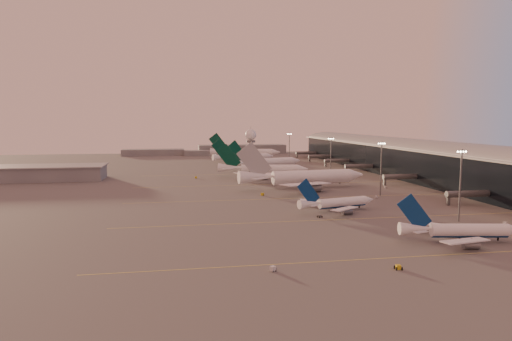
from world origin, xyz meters
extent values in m
plane|color=#525050|center=(0.00, 0.00, 0.00)|extent=(700.00, 700.00, 0.00)
cube|color=#F1E055|center=(30.00, -35.00, 0.01)|extent=(180.00, 0.25, 0.02)
cube|color=#F1E055|center=(30.00, 10.00, 0.01)|extent=(180.00, 0.25, 0.02)
cube|color=#F1E055|center=(30.00, 55.00, 0.01)|extent=(180.00, 0.25, 0.02)
cube|color=#F1E055|center=(30.00, 100.00, 0.01)|extent=(180.00, 0.25, 0.02)
cube|color=#F1E055|center=(30.00, 150.00, 0.01)|extent=(180.00, 0.25, 0.02)
cube|color=black|center=(108.00, 110.00, 9.00)|extent=(36.00, 360.00, 18.00)
cylinder|color=gray|center=(108.00, 110.00, 18.00)|extent=(10.08, 360.00, 10.08)
cube|color=gray|center=(108.00, 110.00, 18.20)|extent=(40.00, 362.00, 0.80)
cylinder|color=#5A5D62|center=(82.00, 28.00, 4.50)|extent=(22.00, 2.80, 2.80)
cube|color=#5A5D62|center=(72.00, 28.00, 2.20)|extent=(1.20, 1.20, 4.40)
cylinder|color=#5A5D62|center=(82.00, 86.00, 4.50)|extent=(22.00, 2.80, 2.80)
cube|color=#5A5D62|center=(72.00, 86.00, 2.20)|extent=(1.20, 1.20, 4.40)
cylinder|color=#5A5D62|center=(82.00, 142.00, 4.50)|extent=(22.00, 2.80, 2.80)
cube|color=#5A5D62|center=(72.00, 142.00, 2.20)|extent=(1.20, 1.20, 4.40)
cylinder|color=#5A5D62|center=(82.00, 184.00, 4.50)|extent=(22.00, 2.80, 2.80)
cube|color=#5A5D62|center=(72.00, 184.00, 2.20)|extent=(1.20, 1.20, 4.40)
cylinder|color=#5A5D62|center=(82.00, 226.00, 4.50)|extent=(22.00, 2.80, 2.80)
cube|color=#5A5D62|center=(72.00, 226.00, 2.20)|extent=(1.20, 1.20, 4.40)
cylinder|color=#5A5D62|center=(82.00, 266.00, 4.50)|extent=(22.00, 2.80, 2.80)
cube|color=#5A5D62|center=(72.00, 266.00, 2.20)|extent=(1.20, 1.20, 4.40)
cube|color=slate|center=(-120.00, 140.00, 4.00)|extent=(80.00, 25.00, 8.00)
cube|color=gray|center=(-120.00, 140.00, 8.20)|extent=(82.00, 27.00, 0.60)
cylinder|color=#5A5D62|center=(5.00, 120.00, 11.00)|extent=(2.60, 2.60, 22.00)
cylinder|color=#5A5D62|center=(5.00, 120.00, 22.50)|extent=(5.20, 5.20, 1.20)
sphere|color=white|center=(5.00, 120.00, 26.40)|extent=(6.40, 6.40, 6.40)
cylinder|color=#5A5D62|center=(5.00, 120.00, 30.10)|extent=(0.16, 0.16, 2.00)
cylinder|color=#5A5D62|center=(58.00, 0.00, 12.50)|extent=(0.56, 0.56, 25.00)
cube|color=#5A5D62|center=(58.00, 0.00, 24.50)|extent=(3.60, 0.25, 0.25)
sphere|color=#FFEABF|center=(56.50, 0.00, 24.10)|extent=(0.56, 0.56, 0.56)
sphere|color=#FFEABF|center=(57.50, 0.00, 24.10)|extent=(0.56, 0.56, 0.56)
sphere|color=#FFEABF|center=(58.50, 0.00, 24.10)|extent=(0.56, 0.56, 0.56)
sphere|color=#FFEABF|center=(59.50, 0.00, 24.10)|extent=(0.56, 0.56, 0.56)
cylinder|color=#5A5D62|center=(55.00, 55.00, 12.50)|extent=(0.56, 0.56, 25.00)
cube|color=#5A5D62|center=(55.00, 55.00, 24.50)|extent=(3.60, 0.25, 0.25)
sphere|color=#FFEABF|center=(53.50, 55.00, 24.10)|extent=(0.56, 0.56, 0.56)
sphere|color=#FFEABF|center=(54.50, 55.00, 24.10)|extent=(0.56, 0.56, 0.56)
sphere|color=#FFEABF|center=(55.50, 55.00, 24.10)|extent=(0.56, 0.56, 0.56)
sphere|color=#FFEABF|center=(56.50, 55.00, 24.10)|extent=(0.56, 0.56, 0.56)
cylinder|color=#5A5D62|center=(50.00, 110.00, 12.50)|extent=(0.56, 0.56, 25.00)
cube|color=#5A5D62|center=(50.00, 110.00, 24.50)|extent=(3.60, 0.25, 0.25)
sphere|color=#FFEABF|center=(48.50, 110.00, 24.10)|extent=(0.56, 0.56, 0.56)
sphere|color=#FFEABF|center=(49.50, 110.00, 24.10)|extent=(0.56, 0.56, 0.56)
sphere|color=#FFEABF|center=(50.50, 110.00, 24.10)|extent=(0.56, 0.56, 0.56)
sphere|color=#FFEABF|center=(51.50, 110.00, 24.10)|extent=(0.56, 0.56, 0.56)
cylinder|color=#5A5D62|center=(48.00, 200.00, 12.50)|extent=(0.56, 0.56, 25.00)
cube|color=#5A5D62|center=(48.00, 200.00, 24.50)|extent=(3.60, 0.25, 0.25)
sphere|color=#FFEABF|center=(46.50, 200.00, 24.10)|extent=(0.56, 0.56, 0.56)
sphere|color=#FFEABF|center=(47.50, 200.00, 24.10)|extent=(0.56, 0.56, 0.56)
sphere|color=#FFEABF|center=(48.50, 200.00, 24.10)|extent=(0.56, 0.56, 0.56)
sphere|color=#FFEABF|center=(49.50, 200.00, 24.10)|extent=(0.56, 0.56, 0.56)
cube|color=slate|center=(-60.00, 320.00, 3.00)|extent=(60.00, 18.00, 6.00)
cube|color=slate|center=(30.00, 330.00, 4.50)|extent=(90.00, 20.00, 9.00)
cube|color=slate|center=(-10.00, 310.00, 2.50)|extent=(40.00, 15.00, 5.00)
cylinder|color=white|center=(44.54, -24.99, 3.03)|extent=(22.11, 7.39, 3.71)
cylinder|color=navy|center=(44.54, -24.99, 2.19)|extent=(21.51, 6.29, 2.67)
cone|color=white|center=(29.30, -22.34, 3.49)|extent=(9.64, 5.22, 3.71)
cube|color=white|center=(37.70, -33.07, 2.38)|extent=(16.12, 8.38, 1.17)
cylinder|color=gray|center=(40.69, -31.40, 0.68)|extent=(4.57, 3.10, 2.41)
cube|color=gray|center=(40.69, -31.40, 1.73)|extent=(0.33, 0.29, 1.48)
cube|color=white|center=(40.83, -15.08, 2.38)|extent=(14.69, 12.56, 1.17)
cylinder|color=gray|center=(43.08, -17.66, 0.68)|extent=(4.57, 3.10, 2.41)
cube|color=gray|center=(43.08, -17.66, 1.73)|extent=(0.33, 0.29, 1.48)
cube|color=navy|center=(28.85, -22.26, 8.08)|extent=(10.09, 2.08, 11.06)
cube|color=white|center=(28.61, -26.51, 3.58)|extent=(4.49, 2.69, 0.24)
cube|color=white|center=(30.05, -18.19, 3.58)|extent=(4.35, 3.75, 0.24)
cylinder|color=black|center=(52.70, -26.41, 0.49)|extent=(0.49, 0.49, 0.98)
cylinder|color=black|center=(43.18, -22.57, 0.54)|extent=(1.14, 0.67, 1.07)
cylinder|color=black|center=(42.44, -26.81, 0.54)|extent=(1.14, 0.67, 1.07)
cylinder|color=white|center=(25.20, 24.67, 2.88)|extent=(20.95, 8.42, 3.53)
cylinder|color=navy|center=(25.20, 24.67, 2.08)|extent=(20.31, 7.36, 2.54)
cone|color=white|center=(37.20, 27.65, 2.88)|extent=(4.74, 4.39, 3.53)
cone|color=white|center=(10.94, 21.13, 3.32)|extent=(9.28, 5.52, 3.53)
cube|color=white|center=(22.36, 15.02, 2.26)|extent=(13.46, 12.60, 1.11)
cylinder|color=gray|center=(24.31, 17.62, 0.65)|extent=(4.44, 3.19, 2.29)
cube|color=gray|center=(24.31, 17.62, 1.64)|extent=(0.33, 0.29, 1.41)
cube|color=white|center=(18.17, 31.86, 2.26)|extent=(15.38, 7.00, 1.11)
cylinder|color=gray|center=(21.12, 30.48, 0.65)|extent=(4.44, 3.19, 2.29)
cube|color=gray|center=(21.12, 30.48, 1.64)|extent=(0.33, 0.29, 1.41)
cube|color=navy|center=(10.52, 21.02, 7.68)|extent=(9.47, 2.65, 10.51)
cube|color=white|center=(11.93, 17.24, 3.41)|extent=(4.04, 3.73, 0.23)
cube|color=white|center=(10.00, 25.02, 3.41)|extent=(4.23, 2.31, 0.23)
cylinder|color=black|center=(32.84, 26.57, 0.46)|extent=(0.46, 0.46, 0.93)
cylinder|color=black|center=(23.09, 26.25, 0.51)|extent=(1.10, 0.70, 1.02)
cylinder|color=black|center=(24.07, 22.29, 0.51)|extent=(1.10, 0.70, 1.02)
cylinder|color=white|center=(30.88, 84.09, 4.55)|extent=(42.46, 10.95, 6.56)
cylinder|color=white|center=(30.88, 84.09, 3.07)|extent=(41.43, 9.03, 4.73)
cone|color=white|center=(55.81, 86.73, 4.55)|extent=(8.77, 7.38, 6.56)
cone|color=white|center=(1.24, 80.95, 5.37)|extent=(18.21, 8.38, 6.56)
cube|color=white|center=(22.53, 65.64, 3.40)|extent=(28.89, 22.66, 1.95)
cylinder|color=gray|center=(27.15, 70.28, 0.74)|extent=(8.53, 5.10, 4.27)
cube|color=gray|center=(27.15, 70.28, 2.25)|extent=(0.34, 0.30, 2.63)
cube|color=white|center=(18.86, 100.38, 3.40)|extent=(30.57, 17.75, 1.95)
cylinder|color=gray|center=(24.34, 96.81, 0.74)|extent=(8.53, 5.10, 4.27)
cube|color=gray|center=(24.34, 96.81, 2.25)|extent=(0.34, 0.30, 2.63)
cube|color=#A1A4A9|center=(0.37, 80.86, 13.13)|extent=(18.13, 2.28, 19.48)
cube|color=white|center=(1.75, 72.83, 5.54)|extent=(8.51, 6.90, 0.26)
cube|color=white|center=(0.04, 89.00, 5.54)|extent=(8.68, 5.64, 0.26)
cylinder|color=black|center=(46.76, 85.77, 0.53)|extent=(0.53, 0.53, 1.06)
cylinder|color=black|center=(27.27, 86.05, 0.58)|extent=(1.21, 0.65, 1.16)
cylinder|color=black|center=(27.76, 81.42, 0.58)|extent=(1.21, 0.65, 1.16)
cylinder|color=white|center=(18.26, 131.17, 3.88)|extent=(34.43, 12.25, 5.49)
cylinder|color=white|center=(18.26, 131.17, 2.64)|extent=(33.46, 10.61, 3.95)
cone|color=white|center=(38.15, 127.07, 3.88)|extent=(7.56, 6.71, 5.49)
cone|color=white|center=(-5.39, 136.06, 4.57)|extent=(15.08, 8.26, 5.49)
cube|color=white|center=(7.16, 118.85, 2.92)|extent=(25.32, 12.44, 1.62)
cylinder|color=gray|center=(11.92, 121.32, 0.66)|extent=(7.17, 4.83, 3.57)
cube|color=gray|center=(11.92, 121.32, 1.96)|extent=(0.33, 0.29, 2.20)
cube|color=white|center=(12.94, 146.88, 2.92)|extent=(22.67, 20.18, 1.62)
cylinder|color=gray|center=(16.34, 142.73, 0.66)|extent=(7.17, 4.83, 3.57)
cube|color=gray|center=(16.34, 142.73, 1.96)|extent=(0.33, 0.29, 2.20)
cube|color=#043628|center=(-6.09, 136.20, 11.12)|extent=(14.85, 3.38, 16.24)
cube|color=white|center=(-6.96, 129.65, 4.70)|extent=(6.99, 4.02, 0.24)
cube|color=white|center=(-4.29, 142.55, 4.70)|extent=(6.72, 5.98, 0.24)
cylinder|color=black|center=(30.92, 128.56, 0.47)|extent=(0.47, 0.47, 0.95)
cylinder|color=black|center=(15.99, 133.77, 0.52)|extent=(1.12, 0.67, 1.04)
cylinder|color=black|center=(15.15, 129.69, 0.52)|extent=(1.12, 0.67, 1.04)
cylinder|color=white|center=(27.85, 174.37, 4.06)|extent=(35.70, 16.24, 5.75)
cylinder|color=white|center=(27.85, 174.37, 2.77)|extent=(34.53, 14.49, 4.14)
cone|color=white|center=(48.12, 180.79, 4.06)|extent=(8.31, 7.56, 5.75)
cone|color=white|center=(3.75, 166.73, 4.78)|extent=(15.98, 9.99, 5.75)
cube|color=white|center=(24.01, 157.43, 3.06)|extent=(22.38, 22.67, 1.70)
cylinder|color=gray|center=(27.09, 162.12, 0.69)|extent=(7.70, 5.64, 3.74)
cube|color=gray|center=(27.09, 162.12, 2.05)|extent=(0.36, 0.33, 2.30)
cube|color=white|center=(14.95, 186.00, 3.06)|extent=(26.52, 10.57, 1.70)
cylinder|color=gray|center=(20.18, 183.94, 0.69)|extent=(7.70, 5.64, 3.74)
cube|color=gray|center=(20.18, 183.94, 2.05)|extent=(0.36, 0.33, 2.30)
cube|color=#043628|center=(3.03, 166.50, 11.64)|extent=(15.17, 5.11, 17.00)
cube|color=white|center=(5.59, 160.08, 4.92)|extent=(6.78, 6.63, 0.25)
cube|color=white|center=(1.42, 173.23, 4.92)|extent=(7.20, 3.57, 0.25)
cylinder|color=black|center=(40.75, 178.46, 0.50)|extent=(0.50, 0.50, 0.99)
cylinder|color=black|center=(24.45, 175.58, 0.54)|extent=(1.19, 0.80, 1.09)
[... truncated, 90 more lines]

